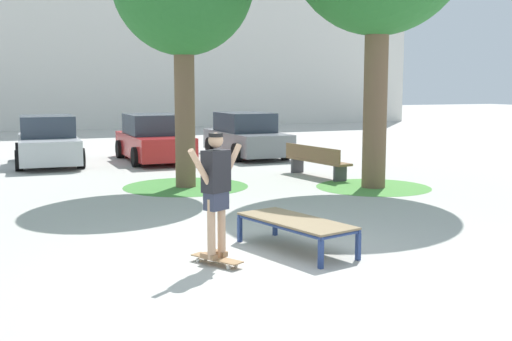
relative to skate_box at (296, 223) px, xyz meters
name	(u,v)px	position (x,y,z in m)	size (l,w,h in m)	color
ground_plane	(256,257)	(-0.69, -0.14, -0.41)	(120.00, 120.00, 0.00)	#B7B5AD
building_facade	(115,13)	(3.10, 30.31, 6.27)	(38.17, 4.00, 13.36)	silver
skate_box	(296,223)	(0.00, 0.00, 0.00)	(1.20, 2.03, 0.46)	navy
skateboard	(217,259)	(-1.32, -0.26, -0.34)	(0.55, 0.80, 0.09)	#9E754C
skater	(216,186)	(-1.32, -0.26, 0.66)	(0.92, 0.53, 1.69)	tan
grass_patch_near_right	(373,187)	(4.32, 4.56, -0.41)	(2.72, 2.72, 0.01)	#519342
grass_patch_mid_back	(186,186)	(0.22, 6.38, -0.41)	(3.00, 3.00, 0.01)	#47893D
car_silver	(48,142)	(-2.42, 12.25, 0.28)	(2.06, 4.27, 1.50)	#B7BABF
car_red	(153,140)	(0.79, 11.91, 0.28)	(1.94, 4.21, 1.50)	red
car_grey	(246,136)	(4.00, 11.91, 0.28)	(1.93, 4.21, 1.50)	slate
park_bench	(316,160)	(3.89, 6.63, 0.03)	(0.76, 2.44, 0.83)	brown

